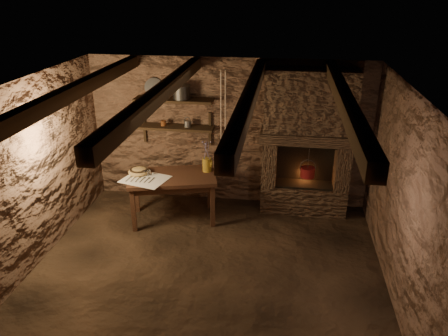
# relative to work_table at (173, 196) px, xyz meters

# --- Properties ---
(floor) EXTENTS (4.50, 4.50, 0.00)m
(floor) POSITION_rel_work_table_xyz_m (0.76, -1.20, -0.40)
(floor) COLOR black
(floor) RESTS_ON ground
(back_wall) EXTENTS (4.50, 0.04, 2.40)m
(back_wall) POSITION_rel_work_table_xyz_m (0.76, 0.80, 0.80)
(back_wall) COLOR #4C3123
(back_wall) RESTS_ON floor
(front_wall) EXTENTS (4.50, 0.04, 2.40)m
(front_wall) POSITION_rel_work_table_xyz_m (0.76, -3.20, 0.80)
(front_wall) COLOR #4C3123
(front_wall) RESTS_ON floor
(left_wall) EXTENTS (0.04, 4.00, 2.40)m
(left_wall) POSITION_rel_work_table_xyz_m (-1.49, -1.20, 0.80)
(left_wall) COLOR #4C3123
(left_wall) RESTS_ON floor
(right_wall) EXTENTS (0.04, 4.00, 2.40)m
(right_wall) POSITION_rel_work_table_xyz_m (3.01, -1.20, 0.80)
(right_wall) COLOR #4C3123
(right_wall) RESTS_ON floor
(ceiling) EXTENTS (4.50, 4.00, 0.04)m
(ceiling) POSITION_rel_work_table_xyz_m (0.76, -1.20, 2.00)
(ceiling) COLOR black
(ceiling) RESTS_ON back_wall
(beam_far_left) EXTENTS (0.14, 3.95, 0.16)m
(beam_far_left) POSITION_rel_work_table_xyz_m (-0.74, -1.20, 1.91)
(beam_far_left) COLOR black
(beam_far_left) RESTS_ON ceiling
(beam_mid_left) EXTENTS (0.14, 3.95, 0.16)m
(beam_mid_left) POSITION_rel_work_table_xyz_m (0.26, -1.20, 1.91)
(beam_mid_left) COLOR black
(beam_mid_left) RESTS_ON ceiling
(beam_mid_right) EXTENTS (0.14, 3.95, 0.16)m
(beam_mid_right) POSITION_rel_work_table_xyz_m (1.26, -1.20, 1.91)
(beam_mid_right) COLOR black
(beam_mid_right) RESTS_ON ceiling
(beam_far_right) EXTENTS (0.14, 3.95, 0.16)m
(beam_far_right) POSITION_rel_work_table_xyz_m (2.26, -1.20, 1.91)
(beam_far_right) COLOR black
(beam_far_right) RESTS_ON ceiling
(shelf_lower) EXTENTS (1.25, 0.30, 0.04)m
(shelf_lower) POSITION_rel_work_table_xyz_m (-0.09, 0.64, 0.90)
(shelf_lower) COLOR black
(shelf_lower) RESTS_ON back_wall
(shelf_upper) EXTENTS (1.25, 0.30, 0.04)m
(shelf_upper) POSITION_rel_work_table_xyz_m (-0.09, 0.64, 1.35)
(shelf_upper) COLOR black
(shelf_upper) RESTS_ON back_wall
(hearth) EXTENTS (1.43, 0.51, 2.30)m
(hearth) POSITION_rel_work_table_xyz_m (2.01, 0.57, 0.82)
(hearth) COLOR #332419
(hearth) RESTS_ON floor
(work_table) EXTENTS (1.45, 1.05, 0.75)m
(work_table) POSITION_rel_work_table_xyz_m (0.00, 0.00, 0.00)
(work_table) COLOR black
(work_table) RESTS_ON floor
(linen_cloth) EXTENTS (0.75, 0.67, 0.01)m
(linen_cloth) POSITION_rel_work_table_xyz_m (-0.36, -0.20, 0.35)
(linen_cloth) COLOR white
(linen_cloth) RESTS_ON work_table
(pewter_cutlery_row) EXTENTS (0.57, 0.34, 0.01)m
(pewter_cutlery_row) POSITION_rel_work_table_xyz_m (-0.36, -0.22, 0.36)
(pewter_cutlery_row) COLOR gray
(pewter_cutlery_row) RESTS_ON linen_cloth
(drinking_glasses) EXTENTS (0.21, 0.06, 0.08)m
(drinking_glasses) POSITION_rel_work_table_xyz_m (-0.34, -0.08, 0.39)
(drinking_glasses) COLOR white
(drinking_glasses) RESTS_ON linen_cloth
(stoneware_jug) EXTENTS (0.15, 0.14, 0.49)m
(stoneware_jug) POSITION_rel_work_table_xyz_m (0.50, 0.24, 0.56)
(stoneware_jug) COLOR #AD8321
(stoneware_jug) RESTS_ON work_table
(wooden_bowl) EXTENTS (0.41, 0.41, 0.11)m
(wooden_bowl) POSITION_rel_work_table_xyz_m (-0.51, -0.01, 0.38)
(wooden_bowl) COLOR olive
(wooden_bowl) RESTS_ON work_table
(iron_stockpot) EXTENTS (0.34, 0.34, 0.20)m
(iron_stockpot) POSITION_rel_work_table_xyz_m (0.04, 0.64, 1.47)
(iron_stockpot) COLOR #282724
(iron_stockpot) RESTS_ON shelf_upper
(tin_pan) EXTENTS (0.32, 0.20, 0.29)m
(tin_pan) POSITION_rel_work_table_xyz_m (-0.43, 0.74, 1.52)
(tin_pan) COLOR gray
(tin_pan) RESTS_ON shelf_upper
(small_kettle) EXTENTS (0.16, 0.13, 0.16)m
(small_kettle) POSITION_rel_work_table_xyz_m (0.12, 0.64, 0.97)
(small_kettle) COLOR gray
(small_kettle) RESTS_ON shelf_lower
(rusty_tin) EXTENTS (0.10, 0.10, 0.08)m
(rusty_tin) POSITION_rel_work_table_xyz_m (-0.28, 0.64, 0.96)
(rusty_tin) COLOR #5E2C12
(rusty_tin) RESTS_ON shelf_lower
(red_pot) EXTENTS (0.26, 0.26, 0.54)m
(red_pot) POSITION_rel_work_table_xyz_m (2.05, 0.52, 0.31)
(red_pot) COLOR maroon
(red_pot) RESTS_ON hearth
(hanging_ropes) EXTENTS (0.08, 0.08, 1.20)m
(hanging_ropes) POSITION_rel_work_table_xyz_m (0.81, -0.15, 1.40)
(hanging_ropes) COLOR #CBAE8F
(hanging_ropes) RESTS_ON ceiling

